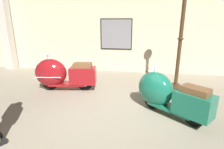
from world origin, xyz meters
The scene contains 5 objects.
ground_plane centered at (0.00, 0.00, 0.00)m, with size 60.00×60.00×0.00m, color gray.
showroom_back_wall centered at (-0.18, 4.11, 1.89)m, with size 18.00×0.63×3.78m.
scooter_0 centered at (-1.68, 1.51, 0.52)m, with size 1.92×0.78×1.14m.
scooter_1 centered at (1.31, 0.47, 0.49)m, with size 1.66×1.51×1.07m.
lamppost centered at (1.87, 2.10, 1.77)m, with size 0.31×0.31×3.03m.
Camera 1 is at (0.68, -3.36, 2.02)m, focal length 28.03 mm.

